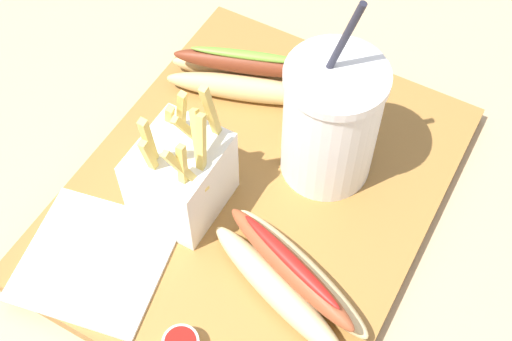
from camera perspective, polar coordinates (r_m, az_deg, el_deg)
The scene contains 7 objects.
ground_plane at distance 0.75m, azimuth -0.00°, elevation -2.61°, with size 2.40×2.40×0.02m, color tan.
food_tray at distance 0.73m, azimuth -0.00°, elevation -1.78°, with size 0.44×0.35×0.02m, color olive.
soda_cup at distance 0.69m, azimuth 6.20°, elevation 4.00°, with size 0.10×0.10×0.22m.
fries_basket at distance 0.68m, azimuth -6.21°, elevation -0.41°, with size 0.09×0.08×0.17m.
hot_dog_1 at distance 0.65m, azimuth 2.75°, elevation -8.81°, with size 0.11×0.19×0.06m.
hot_dog_2 at distance 0.79m, azimuth -0.62°, elevation 7.88°, with size 0.11×0.19×0.06m.
napkin_stack at distance 0.70m, azimuth -13.21°, elevation -7.24°, with size 0.13×0.14×0.00m, color white.
Camera 1 is at (-0.35, -0.19, 0.62)m, focal length 48.32 mm.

